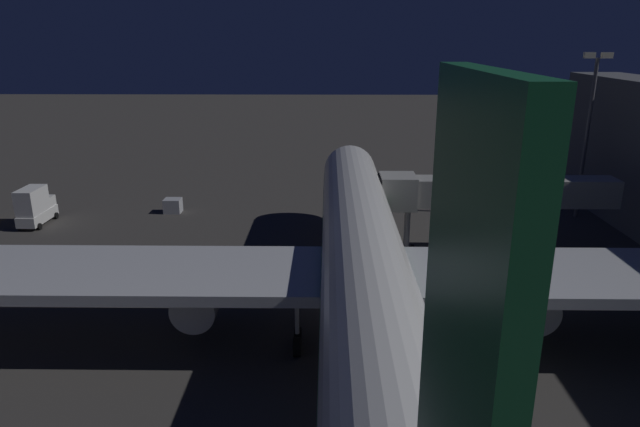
{
  "coord_description": "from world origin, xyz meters",
  "views": [
    {
      "loc": [
        2.31,
        38.88,
        19.22
      ],
      "look_at": [
        3.0,
        -10.98,
        3.5
      ],
      "focal_mm": 31.52,
      "sensor_mm": 36.0,
      "label": 1
    }
  ],
  "objects_px": {
    "cargo_truck_aft": "(35,206)",
    "traffic_cone_nose_starboard": "(328,214)",
    "apron_floodlight_mast": "(588,125)",
    "airliner_at_gate": "(365,272)",
    "jet_bridge": "(480,192)",
    "baggage_container_far_row": "(173,206)",
    "traffic_cone_nose_port": "(368,214)"
  },
  "relations": [
    {
      "from": "jet_bridge",
      "to": "apron_floodlight_mast",
      "type": "bearing_deg",
      "value": -142.19
    },
    {
      "from": "apron_floodlight_mast",
      "to": "traffic_cone_nose_port",
      "type": "relative_size",
      "value": 32.2
    },
    {
      "from": "cargo_truck_aft",
      "to": "baggage_container_far_row",
      "type": "height_order",
      "value": "cargo_truck_aft"
    },
    {
      "from": "airliner_at_gate",
      "to": "jet_bridge",
      "type": "distance_m",
      "value": 21.47
    },
    {
      "from": "airliner_at_gate",
      "to": "traffic_cone_nose_starboard",
      "type": "xyz_separation_m",
      "value": [
        2.2,
        -28.47,
        -5.33
      ]
    },
    {
      "from": "airliner_at_gate",
      "to": "traffic_cone_nose_starboard",
      "type": "relative_size",
      "value": 107.76
    },
    {
      "from": "airliner_at_gate",
      "to": "traffic_cone_nose_starboard",
      "type": "height_order",
      "value": "airliner_at_gate"
    },
    {
      "from": "jet_bridge",
      "to": "baggage_container_far_row",
      "type": "height_order",
      "value": "jet_bridge"
    },
    {
      "from": "airliner_at_gate",
      "to": "apron_floodlight_mast",
      "type": "height_order",
      "value": "airliner_at_gate"
    },
    {
      "from": "airliner_at_gate",
      "to": "traffic_cone_nose_starboard",
      "type": "bearing_deg",
      "value": -85.58
    },
    {
      "from": "airliner_at_gate",
      "to": "baggage_container_far_row",
      "type": "bearing_deg",
      "value": -56.13
    },
    {
      "from": "apron_floodlight_mast",
      "to": "traffic_cone_nose_starboard",
      "type": "distance_m",
      "value": 29.46
    },
    {
      "from": "apron_floodlight_mast",
      "to": "jet_bridge",
      "type": "bearing_deg",
      "value": 37.81
    },
    {
      "from": "apron_floodlight_mast",
      "to": "traffic_cone_nose_starboard",
      "type": "relative_size",
      "value": 32.2
    },
    {
      "from": "jet_bridge",
      "to": "baggage_container_far_row",
      "type": "xyz_separation_m",
      "value": [
        31.55,
        -11.69,
        -4.94
      ]
    },
    {
      "from": "apron_floodlight_mast",
      "to": "baggage_container_far_row",
      "type": "relative_size",
      "value": 9.38
    },
    {
      "from": "jet_bridge",
      "to": "traffic_cone_nose_port",
      "type": "xyz_separation_m",
      "value": [
        9.36,
        -10.38,
        -5.47
      ]
    },
    {
      "from": "baggage_container_far_row",
      "to": "jet_bridge",
      "type": "bearing_deg",
      "value": 159.67
    },
    {
      "from": "jet_bridge",
      "to": "traffic_cone_nose_port",
      "type": "relative_size",
      "value": 39.05
    },
    {
      "from": "baggage_container_far_row",
      "to": "cargo_truck_aft",
      "type": "bearing_deg",
      "value": 18.74
    },
    {
      "from": "traffic_cone_nose_starboard",
      "to": "traffic_cone_nose_port",
      "type": "bearing_deg",
      "value": 180.0
    },
    {
      "from": "apron_floodlight_mast",
      "to": "baggage_container_far_row",
      "type": "height_order",
      "value": "apron_floodlight_mast"
    },
    {
      "from": "jet_bridge",
      "to": "baggage_container_far_row",
      "type": "bearing_deg",
      "value": -20.33
    },
    {
      "from": "apron_floodlight_mast",
      "to": "cargo_truck_aft",
      "type": "relative_size",
      "value": 3.3
    },
    {
      "from": "apron_floodlight_mast",
      "to": "cargo_truck_aft",
      "type": "height_order",
      "value": "apron_floodlight_mast"
    },
    {
      "from": "apron_floodlight_mast",
      "to": "baggage_container_far_row",
      "type": "xyz_separation_m",
      "value": [
        45.49,
        -0.87,
        -9.49
      ]
    },
    {
      "from": "jet_bridge",
      "to": "apron_floodlight_mast",
      "type": "distance_m",
      "value": 18.21
    },
    {
      "from": "baggage_container_far_row",
      "to": "traffic_cone_nose_port",
      "type": "relative_size",
      "value": 3.43
    },
    {
      "from": "airliner_at_gate",
      "to": "cargo_truck_aft",
      "type": "distance_m",
      "value": 42.0
    },
    {
      "from": "cargo_truck_aft",
      "to": "traffic_cone_nose_starboard",
      "type": "distance_m",
      "value": 31.41
    },
    {
      "from": "apron_floodlight_mast",
      "to": "traffic_cone_nose_port",
      "type": "distance_m",
      "value": 25.36
    },
    {
      "from": "jet_bridge",
      "to": "airliner_at_gate",
      "type": "bearing_deg",
      "value": 57.41
    }
  ]
}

